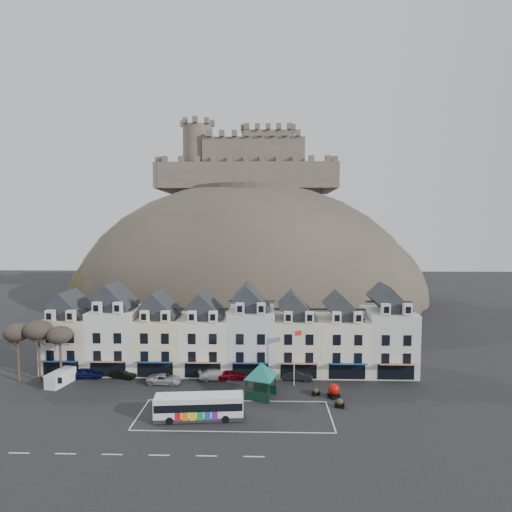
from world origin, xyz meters
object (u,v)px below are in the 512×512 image
(bus, at_px, (199,406))
(red_buoy, at_px, (334,390))
(bus_shelter, at_px, (261,370))
(car_white, at_px, (217,374))
(car_maroon, at_px, (232,374))
(flagpole, at_px, (295,353))
(car_black, at_px, (123,374))
(car_charcoal, at_px, (297,375))
(car_navy, at_px, (88,373))
(white_van, at_px, (61,378))
(car_silver, at_px, (164,379))

(bus, relative_size, red_buoy, 5.58)
(bus_shelter, xyz_separation_m, car_white, (-6.39, 5.82, -2.73))
(bus_shelter, distance_m, car_maroon, 7.69)
(car_maroon, bearing_deg, flagpole, -109.04)
(flagpole, distance_m, car_black, 24.68)
(red_buoy, relative_size, car_black, 0.48)
(car_black, relative_size, car_charcoal, 0.86)
(flagpole, distance_m, car_navy, 29.69)
(flagpole, bearing_deg, car_charcoal, 75.72)
(car_black, distance_m, car_white, 13.41)
(flagpole, height_order, car_black, flagpole)
(flagpole, bearing_deg, car_white, 169.78)
(bus, xyz_separation_m, white_van, (-20.67, 9.30, -0.59))
(bus, height_order, bus_shelter, bus_shelter)
(car_black, bearing_deg, red_buoy, -87.55)
(bus_shelter, relative_size, car_navy, 1.50)
(car_silver, xyz_separation_m, car_charcoal, (18.44, 1.84, 0.07))
(bus, relative_size, car_white, 1.94)
(bus_shelter, relative_size, car_maroon, 1.59)
(white_van, height_order, car_silver, white_van)
(car_maroon, bearing_deg, car_charcoal, -96.32)
(flagpole, bearing_deg, white_van, -179.04)
(car_white, height_order, car_charcoal, car_white)
(car_navy, xyz_separation_m, car_silver, (11.46, -1.84, -0.11))
(bus, xyz_separation_m, car_silver, (-6.54, 9.96, -0.89))
(white_van, bearing_deg, red_buoy, 6.48)
(bus, relative_size, flagpole, 1.29)
(car_maroon, relative_size, car_charcoal, 0.96)
(bus_shelter, height_order, white_van, bus_shelter)
(bus, distance_m, car_black, 17.51)
(bus, xyz_separation_m, car_charcoal, (11.90, 11.80, -0.82))
(white_van, distance_m, car_maroon, 23.51)
(bus_shelter, distance_m, flagpole, 6.00)
(red_buoy, bearing_deg, car_maroon, 156.94)
(bus_shelter, relative_size, white_van, 1.51)
(car_navy, bearing_deg, flagpole, -96.49)
(red_buoy, distance_m, car_navy, 34.58)
(bus, height_order, car_black, bus)
(car_navy, distance_m, car_white, 18.51)
(white_van, xyz_separation_m, car_charcoal, (32.57, 2.50, -0.23))
(red_buoy, xyz_separation_m, flagpole, (-4.70, 3.74, 3.52))
(flagpole, height_order, car_white, flagpole)
(red_buoy, xyz_separation_m, car_black, (-29.00, 5.71, -0.30))
(car_black, relative_size, car_maroon, 0.90)
(car_black, xyz_separation_m, car_maroon, (15.60, 0.00, 0.10))
(white_van, bearing_deg, car_black, 29.29)
(bus, bearing_deg, white_van, 150.59)
(car_black, height_order, car_charcoal, car_charcoal)
(flagpole, bearing_deg, bus, -139.21)
(white_van, bearing_deg, flagpole, 12.42)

